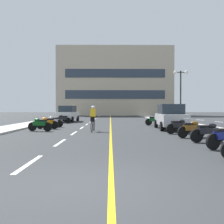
{
  "coord_description": "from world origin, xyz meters",
  "views": [
    {
      "loc": [
        0.23,
        -4.49,
        1.52
      ],
      "look_at": [
        0.4,
        19.94,
        1.15
      ],
      "focal_mm": 37.92,
      "sensor_mm": 36.0,
      "label": 1
    }
  ],
  "objects_px": {
    "motorcycle_3": "(192,128)",
    "motorcycle_5": "(40,124)",
    "parked_car_near": "(171,117)",
    "cyclist_rider": "(93,118)",
    "motorcycle_6": "(47,123)",
    "motorcycle_2": "(208,132)",
    "street_lamp_mid": "(181,85)",
    "motorcycle_8": "(155,120)",
    "motorcycle_4": "(179,126)",
    "motorcycle_7": "(53,121)",
    "motorcycle_9": "(63,119)",
    "parked_car_mid": "(68,114)"
  },
  "relations": [
    {
      "from": "motorcycle_3",
      "to": "motorcycle_5",
      "type": "distance_m",
      "value": 9.59
    },
    {
      "from": "parked_car_near",
      "to": "cyclist_rider",
      "type": "relative_size",
      "value": 2.42
    },
    {
      "from": "motorcycle_6",
      "to": "motorcycle_2",
      "type": "bearing_deg",
      "value": -37.56
    },
    {
      "from": "parked_car_near",
      "to": "street_lamp_mid",
      "type": "bearing_deg",
      "value": 67.95
    },
    {
      "from": "motorcycle_8",
      "to": "motorcycle_6",
      "type": "bearing_deg",
      "value": -158.78
    },
    {
      "from": "motorcycle_5",
      "to": "motorcycle_4",
      "type": "bearing_deg",
      "value": -9.91
    },
    {
      "from": "motorcycle_7",
      "to": "motorcycle_9",
      "type": "bearing_deg",
      "value": 92.26
    },
    {
      "from": "parked_car_mid",
      "to": "motorcycle_3",
      "type": "xyz_separation_m",
      "value": [
        9.13,
        -14.81,
        -0.44
      ]
    },
    {
      "from": "motorcycle_2",
      "to": "motorcycle_4",
      "type": "height_order",
      "value": "same"
    },
    {
      "from": "motorcycle_4",
      "to": "motorcycle_7",
      "type": "relative_size",
      "value": 0.99
    },
    {
      "from": "motorcycle_8",
      "to": "motorcycle_2",
      "type": "bearing_deg",
      "value": -87.62
    },
    {
      "from": "parked_car_near",
      "to": "motorcycle_2",
      "type": "bearing_deg",
      "value": -89.94
    },
    {
      "from": "motorcycle_3",
      "to": "motorcycle_7",
      "type": "xyz_separation_m",
      "value": [
        -8.91,
        6.99,
        0.0
      ]
    },
    {
      "from": "parked_car_near",
      "to": "motorcycle_7",
      "type": "bearing_deg",
      "value": 166.78
    },
    {
      "from": "parked_car_near",
      "to": "motorcycle_4",
      "type": "relative_size",
      "value": 2.59
    },
    {
      "from": "parked_car_mid",
      "to": "motorcycle_4",
      "type": "bearing_deg",
      "value": -55.02
    },
    {
      "from": "motorcycle_8",
      "to": "cyclist_rider",
      "type": "height_order",
      "value": "cyclist_rider"
    },
    {
      "from": "motorcycle_8",
      "to": "motorcycle_9",
      "type": "height_order",
      "value": "same"
    },
    {
      "from": "parked_car_near",
      "to": "motorcycle_9",
      "type": "distance_m",
      "value": 11.49
    },
    {
      "from": "motorcycle_4",
      "to": "motorcycle_9",
      "type": "bearing_deg",
      "value": 132.54
    },
    {
      "from": "street_lamp_mid",
      "to": "motorcycle_7",
      "type": "xyz_separation_m",
      "value": [
        -11.8,
        -4.71,
        -3.47
      ]
    },
    {
      "from": "motorcycle_3",
      "to": "motorcycle_9",
      "type": "distance_m",
      "value": 14.83
    },
    {
      "from": "motorcycle_6",
      "to": "motorcycle_8",
      "type": "height_order",
      "value": "same"
    },
    {
      "from": "motorcycle_2",
      "to": "motorcycle_4",
      "type": "relative_size",
      "value": 1.02
    },
    {
      "from": "street_lamp_mid",
      "to": "motorcycle_9",
      "type": "relative_size",
      "value": 3.08
    },
    {
      "from": "street_lamp_mid",
      "to": "motorcycle_8",
      "type": "bearing_deg",
      "value": -135.76
    },
    {
      "from": "parked_car_mid",
      "to": "street_lamp_mid",
      "type": "bearing_deg",
      "value": -14.48
    },
    {
      "from": "motorcycle_8",
      "to": "cyclist_rider",
      "type": "relative_size",
      "value": 0.94
    },
    {
      "from": "motorcycle_2",
      "to": "motorcycle_3",
      "type": "bearing_deg",
      "value": 94.51
    },
    {
      "from": "street_lamp_mid",
      "to": "cyclist_rider",
      "type": "relative_size",
      "value": 2.96
    },
    {
      "from": "street_lamp_mid",
      "to": "parked_car_mid",
      "type": "distance_m",
      "value": 12.78
    },
    {
      "from": "motorcycle_2",
      "to": "motorcycle_8",
      "type": "xyz_separation_m",
      "value": [
        -0.43,
        10.32,
        0.0
      ]
    },
    {
      "from": "motorcycle_2",
      "to": "cyclist_rider",
      "type": "relative_size",
      "value": 0.96
    },
    {
      "from": "motorcycle_7",
      "to": "cyclist_rider",
      "type": "relative_size",
      "value": 0.94
    },
    {
      "from": "motorcycle_5",
      "to": "parked_car_mid",
      "type": "bearing_deg",
      "value": 90.95
    },
    {
      "from": "motorcycle_8",
      "to": "motorcycle_9",
      "type": "relative_size",
      "value": 0.98
    },
    {
      "from": "motorcycle_6",
      "to": "cyclist_rider",
      "type": "xyz_separation_m",
      "value": [
        3.53,
        -1.86,
        0.41
      ]
    },
    {
      "from": "motorcycle_7",
      "to": "motorcycle_9",
      "type": "xyz_separation_m",
      "value": [
        -0.19,
        4.72,
        0.0
      ]
    },
    {
      "from": "parked_car_mid",
      "to": "motorcycle_5",
      "type": "relative_size",
      "value": 2.56
    },
    {
      "from": "motorcycle_3",
      "to": "motorcycle_6",
      "type": "relative_size",
      "value": 0.97
    },
    {
      "from": "parked_car_mid",
      "to": "motorcycle_2",
      "type": "distance_m",
      "value": 18.96
    },
    {
      "from": "parked_car_near",
      "to": "cyclist_rider",
      "type": "bearing_deg",
      "value": -164.96
    },
    {
      "from": "motorcycle_7",
      "to": "parked_car_near",
      "type": "bearing_deg",
      "value": -13.22
    },
    {
      "from": "parked_car_near",
      "to": "parked_car_mid",
      "type": "relative_size",
      "value": 0.99
    },
    {
      "from": "street_lamp_mid",
      "to": "motorcycle_3",
      "type": "distance_m",
      "value": 12.55
    },
    {
      "from": "motorcycle_3",
      "to": "motorcycle_7",
      "type": "height_order",
      "value": "same"
    },
    {
      "from": "street_lamp_mid",
      "to": "motorcycle_4",
      "type": "height_order",
      "value": "street_lamp_mid"
    },
    {
      "from": "parked_car_mid",
      "to": "motorcycle_4",
      "type": "relative_size",
      "value": 2.61
    },
    {
      "from": "cyclist_rider",
      "to": "motorcycle_5",
      "type": "bearing_deg",
      "value": 178.68
    },
    {
      "from": "motorcycle_3",
      "to": "motorcycle_8",
      "type": "height_order",
      "value": "same"
    }
  ]
}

